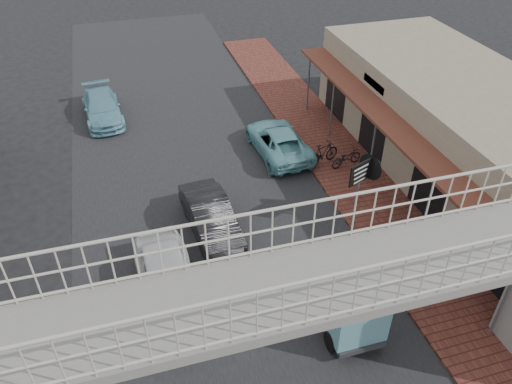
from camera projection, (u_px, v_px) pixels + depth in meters
ground at (238, 310)px, 15.54m from camera, size 120.00×120.00×0.00m
road_strip at (238, 310)px, 15.53m from camera, size 10.00×60.00×0.01m
sidewalk at (381, 214)px, 19.30m from camera, size 3.00×40.00×0.10m
shophouse_row at (477, 141)px, 19.92m from camera, size 7.20×18.00×4.00m
footbridge at (284, 353)px, 10.56m from camera, size 16.40×2.40×6.34m
white_hatchback at (168, 280)px, 15.54m from camera, size 1.94×4.50×1.51m
dark_sedan at (211, 217)px, 18.12m from camera, size 1.78×4.22×1.36m
angkot_curb at (278, 141)px, 22.61m from camera, size 2.29×4.59×1.25m
angkot_far at (102, 108)px, 25.25m from camera, size 2.09×4.44×1.25m
angkot_van at (340, 289)px, 14.79m from camera, size 1.63×3.51×1.72m
motorcycle_near at (346, 157)px, 21.71m from camera, size 1.63×0.89×0.81m
motorcycle_far at (323, 153)px, 21.76m from camera, size 1.77×1.01×1.03m
street_clock at (431, 241)px, 14.01m from camera, size 0.82×0.72×3.19m
arrow_sign at (373, 166)px, 17.80m from camera, size 1.68×1.14×2.79m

